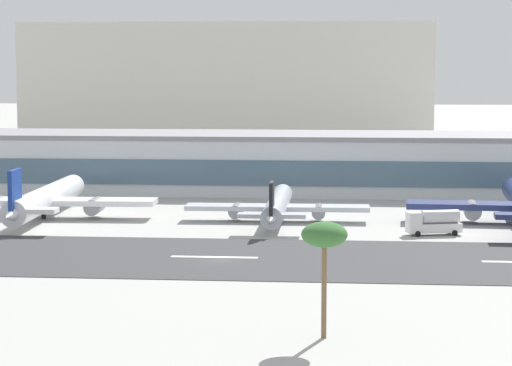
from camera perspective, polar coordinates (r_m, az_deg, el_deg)
ground_plane at (r=145.99m, az=-2.00°, el=-4.12°), size 1400.00×1400.00×0.00m
runway_strip at (r=148.27m, az=-1.88°, el=-3.95°), size 800.00×32.84×0.08m
runway_centreline_dash_4 at (r=148.37m, az=-2.21°, el=-3.93°), size 12.00×1.20×0.01m
terminal_building at (r=229.45m, az=2.40°, el=1.10°), size 143.18×27.85×12.38m
distant_hotel_block at (r=320.98m, az=-1.47°, el=4.89°), size 118.98×30.67×39.42m
airliner_navy_tail_gate_0 at (r=190.37m, az=-11.15°, el=-0.89°), size 38.90×48.76×10.17m
airliner_black_tail_gate_1 at (r=182.72m, az=1.12°, el=-1.24°), size 31.38×40.06×8.36m
service_fuel_truck_1 at (r=170.46m, az=9.36°, el=-2.06°), size 8.88×4.65×3.95m
palm_tree_2 at (r=102.65m, az=3.63°, el=-2.87°), size 4.42×4.42×11.25m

